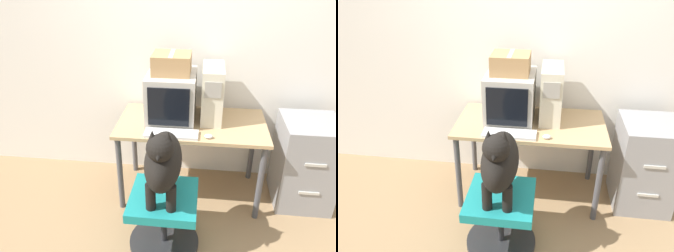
% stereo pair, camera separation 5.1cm
% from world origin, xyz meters
% --- Properties ---
extents(ground_plane, '(12.00, 12.00, 0.00)m').
position_xyz_m(ground_plane, '(0.00, 0.00, 0.00)').
color(ground_plane, '#937551').
extents(wall_back, '(8.00, 0.05, 2.60)m').
position_xyz_m(wall_back, '(0.00, 0.75, 1.30)').
color(wall_back, silver).
rests_on(wall_back, ground_plane).
extents(desk, '(1.29, 0.69, 0.76)m').
position_xyz_m(desk, '(0.00, 0.34, 0.66)').
color(desk, tan).
rests_on(desk, ground_plane).
extents(crt_monitor, '(0.41, 0.49, 0.42)m').
position_xyz_m(crt_monitor, '(-0.19, 0.41, 0.96)').
color(crt_monitor, '#B7B2A8').
rests_on(crt_monitor, desk).
extents(pc_tower, '(0.18, 0.42, 0.48)m').
position_xyz_m(pc_tower, '(0.16, 0.45, 0.99)').
color(pc_tower, beige).
rests_on(pc_tower, desk).
extents(keyboard, '(0.44, 0.15, 0.03)m').
position_xyz_m(keyboard, '(-0.15, 0.09, 0.77)').
color(keyboard, silver).
rests_on(keyboard, desk).
extents(computer_mouse, '(0.07, 0.05, 0.03)m').
position_xyz_m(computer_mouse, '(0.15, 0.07, 0.77)').
color(computer_mouse, silver).
rests_on(computer_mouse, desk).
extents(office_chair, '(0.55, 0.55, 0.48)m').
position_xyz_m(office_chair, '(-0.16, -0.34, 0.27)').
color(office_chair, '#262628').
rests_on(office_chair, ground_plane).
extents(dog, '(0.26, 0.55, 0.61)m').
position_xyz_m(dog, '(-0.16, -0.36, 0.80)').
color(dog, black).
rests_on(dog, office_chair).
extents(filing_cabinet, '(0.48, 0.52, 0.81)m').
position_xyz_m(filing_cabinet, '(1.02, 0.36, 0.41)').
color(filing_cabinet, gray).
rests_on(filing_cabinet, ground_plane).
extents(cardboard_box, '(0.32, 0.29, 0.17)m').
position_xyz_m(cardboard_box, '(-0.19, 0.41, 1.26)').
color(cardboard_box, '#A87F51').
rests_on(cardboard_box, crt_monitor).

